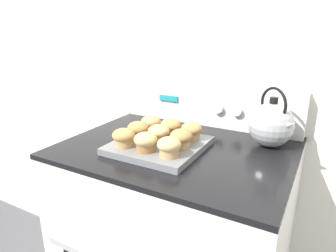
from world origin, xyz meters
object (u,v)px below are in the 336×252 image
Objects in this scene: muffin_r0_c0 at (124,137)px; muffin_r1_c0 at (138,130)px; muffin_pan at (159,145)px; stove_range at (177,252)px; muffin_r1_c1 at (159,133)px; muffin_r2_c2 at (192,130)px; tea_kettle at (271,124)px; muffin_r0_c2 at (169,147)px; muffin_r2_c0 at (151,123)px; muffin_r1_c2 at (181,138)px; muffin_r0_c1 at (146,142)px; muffin_r2_c1 at (171,126)px.

muffin_r1_c0 is (-0.00, 0.09, 0.00)m from muffin_r0_c0.
stove_range is at bearing 50.19° from muffin_pan.
muffin_r1_c1 reaches higher than stove_range.
muffin_pan is at bearing -135.58° from muffin_r2_c2.
muffin_r2_c2 is 0.28m from tea_kettle.
muffin_r0_c2 is (0.09, -0.09, 0.04)m from muffin_pan.
muffin_r2_c0 is (-0.00, 0.17, 0.00)m from muffin_r0_c0.
muffin_r0_c2 is at bearing -26.33° from muffin_r1_c0.
muffin_r1_c0 is at bearing 153.67° from muffin_r0_c2.
muffin_r1_c2 is 0.19m from muffin_r2_c0.
muffin_r0_c1 is 1.00× the size of muffin_r1_c2.
tea_kettle reaches higher than muffin_r1_c2.
muffin_pan is at bearing 0.82° from muffin_r1_c0.
muffin_pan is at bearing -49.46° from muffin_r1_c1.
tea_kettle is (0.33, 0.29, 0.03)m from muffin_r0_c1.
muffin_r2_c0 is (-0.08, 0.17, 0.00)m from muffin_r0_c1.
muffin_r1_c2 is at bearing 26.40° from muffin_r0_c0.
muffin_r0_c1 and muffin_r1_c0 have the same top height.
muffin_r0_c1 and muffin_r1_c1 have the same top height.
muffin_r0_c0 is 0.51m from tea_kettle.
muffin_r2_c1 is 0.36× the size of tea_kettle.
muffin_r2_c0 is (-0.17, 0.17, 0.00)m from muffin_r0_c2.
muffin_r0_c0 and muffin_r0_c1 have the same top height.
tea_kettle is at bearing 41.63° from muffin_r0_c1.
muffin_r0_c1 reaches higher than muffin_pan.
muffin_r0_c1 and muffin_r2_c2 have the same top height.
muffin_r0_c1 is (0.00, -0.08, 0.04)m from muffin_pan.
muffin_r0_c2 is at bearing -0.87° from muffin_r0_c1.
muffin_r0_c0 is 0.08m from muffin_r0_c1.
muffin_r1_c2 is 0.36× the size of tea_kettle.
muffin_r0_c0 is 0.36× the size of tea_kettle.
muffin_r0_c1 is 1.00× the size of muffin_r1_c0.
muffin_r0_c1 and muffin_r2_c1 have the same top height.
stove_range is 0.54m from muffin_r0_c1.
muffin_r1_c2 is 0.32m from tea_kettle.
tea_kettle reaches higher than muffin_r0_c2.
muffin_r0_c0 is 1.00× the size of muffin_r0_c2.
muffin_pan is at bearing 135.23° from muffin_r0_c2.
muffin_r0_c1 is at bearing -136.09° from muffin_r1_c2.
muffin_r0_c0 is 0.17m from muffin_r2_c0.
muffin_r0_c1 and muffin_r2_c0 have the same top height.
muffin_r0_c0 is 0.19m from muffin_r1_c2.
muffin_r1_c1 is at bearing -91.35° from muffin_r2_c1.
muffin_r1_c2 is (0.09, -0.00, 0.04)m from muffin_pan.
muffin_r0_c1 is at bearing -138.37° from tea_kettle.
muffin_r0_c0 and muffin_r1_c2 have the same top height.
muffin_r0_c0 is at bearing -144.53° from tea_kettle.
muffin_r2_c1 reaches higher than muffin_pan.
muffin_r0_c2 and muffin_r2_c1 have the same top height.
muffin_r0_c0 is at bearing -153.60° from muffin_r1_c2.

